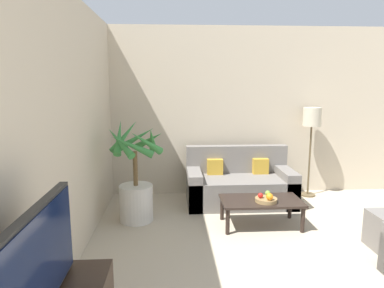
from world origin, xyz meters
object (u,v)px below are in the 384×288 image
fruit_bowl (266,200)px  apple_green (268,193)px  apple_red (260,195)px  orange_fruit (270,197)px  floor_lamp (312,123)px  coffee_table (261,203)px  sofa_loveseat (239,185)px  television (36,267)px  potted_palm (136,183)px

fruit_bowl → apple_green: 0.11m
apple_red → orange_fruit: size_ratio=0.76×
floor_lamp → coffee_table: 1.81m
apple_red → apple_green: (0.11, 0.08, 0.00)m
sofa_loveseat → fruit_bowl: sofa_loveseat is taller
television → orange_fruit: bearing=51.3°
television → potted_palm: 2.79m
coffee_table → orange_fruit: size_ratio=11.67×
coffee_table → floor_lamp: bearing=46.9°
television → sofa_loveseat: bearing=63.3°
sofa_loveseat → apple_green: (0.19, -0.87, 0.15)m
sofa_loveseat → fruit_bowl: 0.97m
potted_palm → orange_fruit: potted_palm is taller
television → sofa_loveseat: size_ratio=0.65×
fruit_bowl → apple_red: 0.09m
coffee_table → fruit_bowl: (0.04, -0.08, 0.07)m
potted_palm → sofa_loveseat: 1.63m
television → floor_lamp: (2.88, 3.64, 0.29)m
apple_green → orange_fruit: orange_fruit is taller
apple_red → fruit_bowl: bearing=-6.0°
fruit_bowl → floor_lamp: bearing=49.9°
floor_lamp → apple_green: (-1.00, -1.15, -0.76)m
sofa_loveseat → coffee_table: bearing=-83.2°
sofa_loveseat → fruit_bowl: (0.15, -0.96, 0.09)m
coffee_table → fruit_bowl: bearing=-62.4°
potted_palm → orange_fruit: 1.72m
apple_green → coffee_table: bearing=-177.1°
sofa_loveseat → floor_lamp: size_ratio=1.11×
floor_lamp → apple_red: size_ratio=21.62×
potted_palm → orange_fruit: (1.66, -0.43, -0.07)m
coffee_table → apple_green: apple_green is taller
floor_lamp → fruit_bowl: bearing=-130.1°
potted_palm → apple_green: 1.71m
fruit_bowl → orange_fruit: (0.02, -0.08, 0.07)m
apple_green → fruit_bowl: bearing=-116.5°
sofa_loveseat → apple_red: sofa_loveseat is taller
orange_fruit → apple_red: bearing=135.7°
floor_lamp → apple_red: 1.82m
apple_red → orange_fruit: 0.13m
potted_palm → fruit_bowl: size_ratio=4.95×
potted_palm → apple_red: bearing=-12.3°
coffee_table → apple_green: size_ratio=15.03×
potted_palm → apple_green: size_ratio=20.01×
floor_lamp → apple_red: (-1.11, -1.23, -0.76)m
potted_palm → fruit_bowl: (1.64, -0.35, -0.14)m
fruit_bowl → apple_green: size_ratio=4.05×
potted_palm → sofa_loveseat: bearing=22.2°
coffee_table → orange_fruit: 0.22m
potted_palm → apple_red: potted_palm is taller
television → apple_red: size_ratio=15.44×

